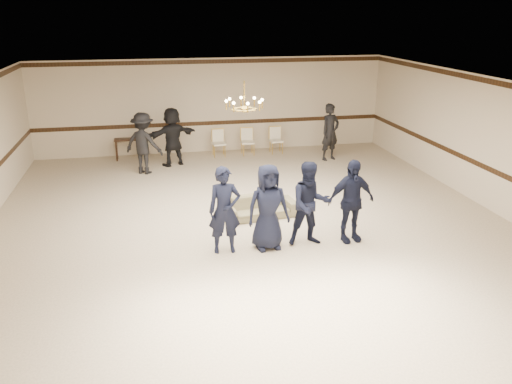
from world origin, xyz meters
The scene contains 16 objects.
room centered at (0.00, 0.00, 1.60)m, with size 12.01×14.01×3.21m.
chair_rail centered at (0.00, 6.99, 1.00)m, with size 12.00×0.02×0.14m, color #311D0E.
crown_molding centered at (0.00, 6.99, 3.08)m, with size 12.00×0.02×0.14m, color #311D0E.
chandelier centered at (0.00, 1.00, 2.88)m, with size 0.94×0.94×0.89m, color #B19038, non-canonical shape.
boy_a centered at (-0.81, -1.10, 0.91)m, with size 0.66×0.43×1.81m, color black.
boy_b centered at (0.09, -1.10, 0.91)m, with size 0.88×0.58×1.81m, color black.
boy_c centered at (0.99, -1.10, 0.91)m, with size 0.88×0.69×1.81m, color black.
boy_d centered at (1.89, -1.10, 0.91)m, with size 1.06×0.44×1.81m, color black.
settee centered at (0.29, 0.60, 0.25)m, with size 1.74×0.68×0.51m, color #7E7554.
adult_left centered at (-2.39, 4.80, 0.93)m, with size 1.20×0.69×1.86m, color black.
adult_mid centered at (-1.49, 5.50, 0.93)m, with size 1.73×0.55×1.86m, color black.
adult_right centered at (3.61, 5.10, 0.93)m, with size 0.68×0.45×1.86m, color black.
banquet_chair_left centered at (0.08, 6.26, 0.45)m, with size 0.43×0.43×0.89m, color #F4EBCD, non-canonical shape.
banquet_chair_mid centered at (1.08, 6.26, 0.45)m, with size 0.43×0.43×0.89m, color #F4EBCD, non-canonical shape.
banquet_chair_right centered at (2.08, 6.26, 0.45)m, with size 0.43×0.43×0.89m, color #F4EBCD, non-canonical shape.
console_table centered at (-2.92, 6.46, 0.36)m, with size 0.85×0.36×0.71m, color black.
Camera 1 is at (-2.18, -10.83, 4.74)m, focal length 36.66 mm.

